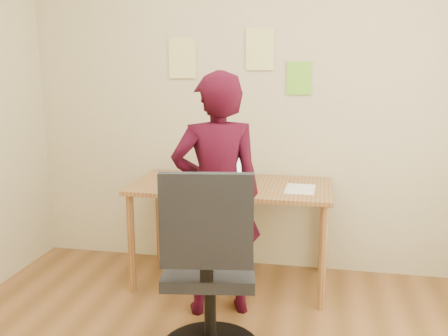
% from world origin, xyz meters
% --- Properties ---
extents(room, '(3.58, 3.58, 2.78)m').
position_xyz_m(room, '(0.00, 0.00, 1.35)').
color(room, brown).
rests_on(room, ground).
extents(desk, '(1.40, 0.70, 0.74)m').
position_xyz_m(desk, '(-0.11, 1.38, 0.65)').
color(desk, '#A26B38').
rests_on(desk, ground).
extents(laptop, '(0.40, 0.37, 0.24)m').
position_xyz_m(laptop, '(-0.18, 1.36, 0.79)').
color(laptop, '#B3B3BA').
rests_on(laptop, desk).
extents(paper_sheet, '(0.21, 0.29, 0.00)m').
position_xyz_m(paper_sheet, '(0.38, 1.34, 0.74)').
color(paper_sheet, white).
rests_on(paper_sheet, desk).
extents(phone, '(0.10, 0.14, 0.01)m').
position_xyz_m(phone, '(0.03, 1.18, 0.75)').
color(phone, black).
rests_on(phone, desk).
extents(wall_note_left, '(0.21, 0.00, 0.30)m').
position_xyz_m(wall_note_left, '(-0.55, 1.74, 1.61)').
color(wall_note_left, '#F1EB90').
rests_on(wall_note_left, room).
extents(wall_note_mid, '(0.21, 0.00, 0.30)m').
position_xyz_m(wall_note_mid, '(0.04, 1.74, 1.68)').
color(wall_note_mid, '#F1EB90').
rests_on(wall_note_mid, room).
extents(wall_note_right, '(0.18, 0.00, 0.24)m').
position_xyz_m(wall_note_right, '(0.33, 1.74, 1.47)').
color(wall_note_right, '#7DDD31').
rests_on(wall_note_right, room).
extents(office_chair, '(0.56, 0.57, 1.08)m').
position_xyz_m(office_chair, '(-0.05, 0.39, 0.46)').
color(office_chair, black).
rests_on(office_chair, ground).
extents(person, '(0.65, 0.54, 1.54)m').
position_xyz_m(person, '(-0.12, 0.94, 0.77)').
color(person, '#350716').
rests_on(person, ground).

